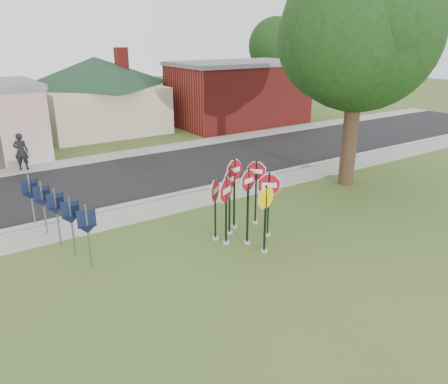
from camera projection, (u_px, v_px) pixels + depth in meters
ground at (270, 254)px, 14.06m from camera, size 120.00×120.00×0.00m
sidewalk_near at (186, 202)px, 18.34m from camera, size 60.00×1.60×0.06m
road at (143, 175)px, 21.86m from camera, size 60.00×7.00×0.04m
sidewalk_far at (112, 156)px, 25.21m from camera, size 60.00×1.60×0.06m
curb at (175, 194)px, 19.11m from camera, size 60.00×0.20×0.14m
stop_sign_center at (248, 197)px, 14.22m from camera, size 0.95×0.29×2.74m
stop_sign_yellow at (265, 211)px, 13.73m from camera, size 0.99×0.24×2.38m
stop_sign_left at (226, 201)px, 14.26m from camera, size 1.02×0.57×2.49m
stop_sign_right at (269, 196)px, 14.87m from camera, size 0.90×0.65×2.43m
stop_sign_back_right at (234, 183)px, 15.42m from camera, size 1.03×0.25×2.73m
stop_sign_back_left at (230, 193)px, 14.99m from camera, size 0.92×0.48×2.52m
stop_sign_far_right at (256, 184)px, 15.86m from camera, size 0.68×0.73×2.53m
stop_sign_far_left at (215, 201)px, 14.60m from camera, size 0.85×0.70×2.34m
route_sign_row at (56, 211)px, 14.32m from camera, size 1.43×4.63×2.00m
building_house at (96, 79)px, 31.04m from camera, size 11.60×11.60×6.20m
building_brick at (239, 92)px, 33.97m from camera, size 10.20×6.20×4.75m
oak_tree at (360, 31)px, 18.40m from camera, size 10.38×9.78×10.19m
bg_tree_right at (276, 46)px, 43.98m from camera, size 5.60×5.60×8.40m
pedestrian at (21, 151)px, 22.35m from camera, size 0.82×0.69×1.91m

